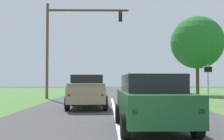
% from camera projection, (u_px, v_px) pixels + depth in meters
% --- Properties ---
extents(ground_plane, '(120.00, 120.00, 0.00)m').
position_uv_depth(ground_plane, '(114.00, 109.00, 16.00)').
color(ground_plane, '#424244').
extents(red_suv_near, '(2.35, 4.72, 1.82)m').
position_uv_depth(red_suv_near, '(152.00, 100.00, 9.32)').
color(red_suv_near, '#194C23').
rests_on(red_suv_near, ground_plane).
extents(pickup_truck_lead, '(2.48, 5.53, 1.95)m').
position_uv_depth(pickup_truck_lead, '(87.00, 91.00, 16.65)').
color(pickup_truck_lead, tan).
rests_on(pickup_truck_lead, ground_plane).
extents(traffic_light, '(7.42, 0.40, 8.56)m').
position_uv_depth(traffic_light, '(67.00, 36.00, 25.13)').
color(traffic_light, brown).
rests_on(traffic_light, ground_plane).
extents(keep_moving_sign, '(0.60, 0.09, 2.72)m').
position_uv_depth(keep_moving_sign, '(208.00, 79.00, 18.61)').
color(keep_moving_sign, gray).
rests_on(keep_moving_sign, ground_plane).
extents(oak_tree_right, '(5.85, 5.85, 8.79)m').
position_uv_depth(oak_tree_right, '(197.00, 43.00, 31.14)').
color(oak_tree_right, '#4C351E').
rests_on(oak_tree_right, ground_plane).
extents(crossing_suv_far, '(4.69, 2.14, 1.74)m').
position_uv_depth(crossing_suv_far, '(154.00, 87.00, 28.81)').
color(crossing_suv_far, silver).
rests_on(crossing_suv_far, ground_plane).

